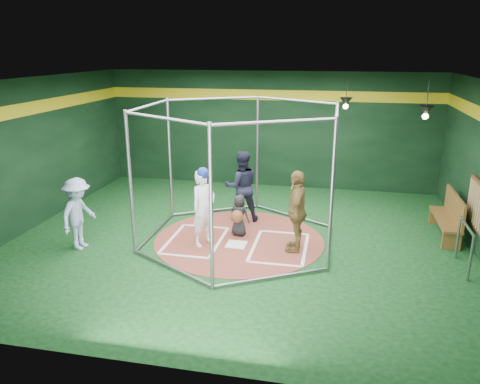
% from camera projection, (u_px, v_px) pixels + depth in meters
% --- Properties ---
extents(room_shell, '(10.10, 9.10, 3.53)m').
position_uv_depth(room_shell, '(239.00, 164.00, 10.02)').
color(room_shell, '#0B3311').
rests_on(room_shell, ground).
extents(clay_disc, '(3.80, 3.80, 0.01)m').
position_uv_depth(clay_disc, '(239.00, 240.00, 10.53)').
color(clay_disc, brown).
rests_on(clay_disc, ground).
extents(home_plate, '(0.43, 0.43, 0.01)m').
position_uv_depth(home_plate, '(236.00, 244.00, 10.24)').
color(home_plate, white).
rests_on(home_plate, clay_disc).
extents(batter_box_left, '(1.17, 1.77, 0.01)m').
position_uv_depth(batter_box_left, '(195.00, 240.00, 10.48)').
color(batter_box_left, white).
rests_on(batter_box_left, clay_disc).
extents(batter_box_right, '(1.17, 1.77, 0.01)m').
position_uv_depth(batter_box_right, '(280.00, 247.00, 10.10)').
color(batter_box_right, white).
rests_on(batter_box_right, clay_disc).
extents(batting_cage, '(4.05, 4.67, 3.00)m').
position_uv_depth(batting_cage, '(239.00, 176.00, 10.09)').
color(batting_cage, gray).
rests_on(batting_cage, ground).
extents(bat_rack, '(0.07, 1.25, 0.98)m').
position_uv_depth(bat_rack, '(477.00, 205.00, 9.63)').
color(bat_rack, brown).
rests_on(bat_rack, room_shell).
extents(pendant_lamp_near, '(0.34, 0.34, 0.90)m').
position_uv_depth(pendant_lamp_near, '(346.00, 102.00, 12.66)').
color(pendant_lamp_near, black).
rests_on(pendant_lamp_near, room_shell).
extents(pendant_lamp_far, '(0.34, 0.34, 0.90)m').
position_uv_depth(pendant_lamp_far, '(426.00, 111.00, 10.81)').
color(pendant_lamp_far, black).
rests_on(pendant_lamp_far, room_shell).
extents(batter_figure, '(0.67, 0.73, 1.74)m').
position_uv_depth(batter_figure, '(204.00, 207.00, 10.02)').
color(batter_figure, white).
rests_on(batter_figure, clay_disc).
extents(visitor_leopard, '(0.44, 1.03, 1.74)m').
position_uv_depth(visitor_leopard, '(297.00, 211.00, 9.74)').
color(visitor_leopard, '#A68847').
rests_on(visitor_leopard, clay_disc).
extents(catcher_figure, '(0.53, 0.59, 0.96)m').
position_uv_depth(catcher_figure, '(239.00, 215.00, 10.61)').
color(catcher_figure, black).
rests_on(catcher_figure, clay_disc).
extents(umpire, '(1.04, 0.93, 1.76)m').
position_uv_depth(umpire, '(241.00, 186.00, 11.46)').
color(umpire, black).
rests_on(umpire, clay_disc).
extents(bystander_blue, '(0.68, 1.06, 1.56)m').
position_uv_depth(bystander_blue, '(78.00, 214.00, 9.89)').
color(bystander_blue, '#98ACCA').
rests_on(bystander_blue, ground).
extents(dugout_bench, '(0.41, 1.74, 1.01)m').
position_uv_depth(dugout_bench, '(450.00, 215.00, 10.59)').
color(dugout_bench, brown).
rests_on(dugout_bench, ground).
extents(steel_railing, '(0.05, 1.06, 0.91)m').
position_uv_depth(steel_railing, '(465.00, 240.00, 8.97)').
color(steel_railing, gray).
rests_on(steel_railing, ground).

